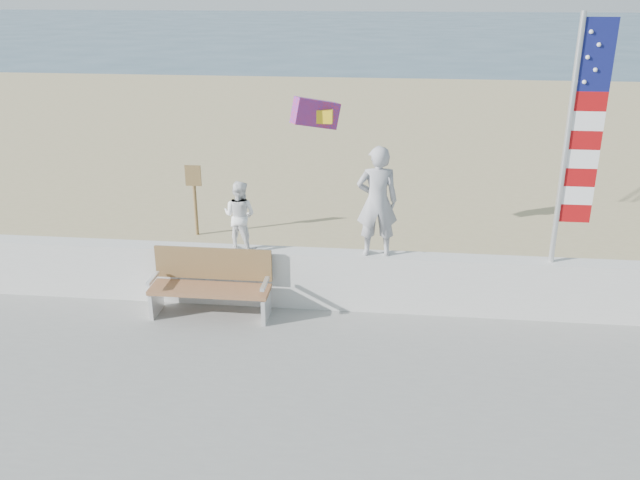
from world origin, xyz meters
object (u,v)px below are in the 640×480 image
at_px(flag, 577,133).
at_px(adult, 377,201).
at_px(child, 240,215).
at_px(bench, 211,283).

bearing_deg(flag, adult, 179.99).
relative_size(child, bench, 0.60).
bearing_deg(flag, child, 180.00).
relative_size(adult, flag, 0.48).
height_order(adult, bench, adult).
xyz_separation_m(child, bench, (-0.38, -0.45, -0.93)).
distance_m(adult, child, 2.09).
bearing_deg(child, bench, 65.61).
distance_m(adult, flag, 2.91).
height_order(adult, child, adult).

